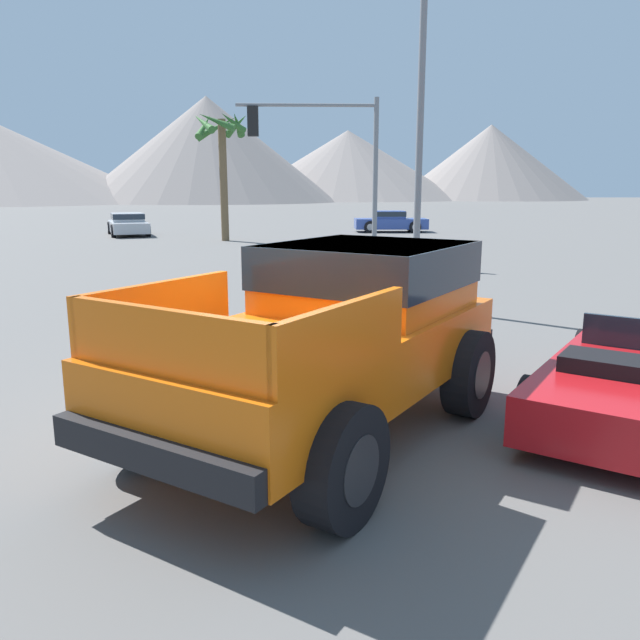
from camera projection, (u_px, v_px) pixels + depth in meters
name	position (u px, v px, depth m)	size (l,w,h in m)	color
ground_plane	(312.00, 422.00, 6.67)	(320.00, 320.00, 0.00)	#5B5956
orange_pickup_truck	(339.00, 327.00, 6.33)	(4.24, 4.96, 1.88)	orange
parked_car_blue	(390.00, 221.00, 35.52)	(4.10, 1.97, 1.19)	#334C9E
parked_car_silver	(128.00, 224.00, 33.02)	(3.13, 4.69, 1.16)	#B7BABF
traffic_light_main	(320.00, 147.00, 19.82)	(4.51, 0.38, 5.26)	slate
street_lamp_post	(422.00, 73.00, 12.12)	(0.90, 0.24, 7.73)	slate
palm_tree_tall	(221.00, 142.00, 28.74)	(2.75, 2.94, 5.95)	brown
distant_mountain_range	(221.00, 159.00, 117.79)	(146.99, 78.90, 18.51)	gray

